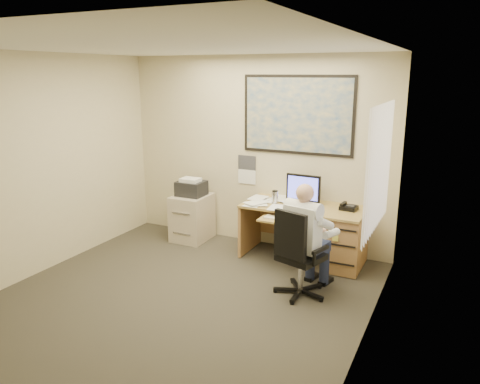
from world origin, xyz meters
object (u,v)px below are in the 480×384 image
at_px(desk, 327,231).
at_px(filing_cabinet, 192,213).
at_px(office_chair, 301,271).
at_px(person, 303,240).

distance_m(desk, filing_cabinet, 2.08).
bearing_deg(office_chair, filing_cabinet, 169.87).
relative_size(filing_cabinet, person, 0.74).
distance_m(desk, person, 1.00).
distance_m(desk, office_chair, 1.06).
height_order(desk, filing_cabinet, desk).
relative_size(filing_cabinet, office_chair, 0.93).
distance_m(office_chair, person, 0.35).
relative_size(office_chair, person, 0.80).
bearing_deg(office_chair, desk, 106.89).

